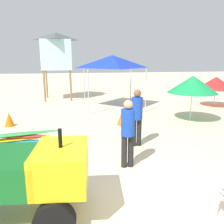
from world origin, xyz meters
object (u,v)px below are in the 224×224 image
object	(u,v)px
lifeguard_near_center	(128,130)
traffic_cone_far	(9,119)
lifeguard_tower	(56,51)
surfboard_pile	(15,139)
utility_cart	(10,174)
lifeguard_near_left	(137,114)
beach_umbrella_left	(216,83)
beach_umbrella_mid	(193,84)
traffic_cone_near	(122,118)
popup_canopy	(112,62)

from	to	relation	value
lifeguard_near_center	traffic_cone_far	distance (m)	5.60
lifeguard_tower	surfboard_pile	bearing A→B (deg)	-96.83
utility_cart	traffic_cone_far	bearing A→B (deg)	103.33
lifeguard_near_center	lifeguard_tower	distance (m)	10.62
surfboard_pile	lifeguard_near_left	xyz separation A→B (m)	(3.57, -0.66, 0.77)
lifeguard_tower	beach_umbrella_left	size ratio (longest dim) A/B	2.16
utility_cart	surfboard_pile	distance (m)	3.55
beach_umbrella_left	beach_umbrella_mid	distance (m)	3.81
surfboard_pile	lifeguard_tower	size ratio (longest dim) A/B	0.64
lifeguard_near_left	surfboard_pile	bearing A→B (deg)	169.46
traffic_cone_near	lifeguard_near_center	bearing A→B (deg)	-101.11
utility_cart	beach_umbrella_left	world-z (taller)	beach_umbrella_left
traffic_cone_near	traffic_cone_far	distance (m)	4.37
traffic_cone_far	beach_umbrella_left	bearing A→B (deg)	11.24
lifeguard_near_center	beach_umbrella_left	distance (m)	8.96
lifeguard_near_center	beach_umbrella_mid	size ratio (longest dim) A/B	0.81
surfboard_pile	beach_umbrella_left	distance (m)	10.38
lifeguard_near_left	traffic_cone_far	bearing A→B (deg)	145.48
utility_cart	beach_umbrella_mid	distance (m)	7.86
beach_umbrella_left	traffic_cone_far	bearing A→B (deg)	-168.76
lifeguard_near_center	beach_umbrella_mid	bearing A→B (deg)	45.13
surfboard_pile	lifeguard_tower	distance (m)	8.78
beach_umbrella_left	popup_canopy	bearing A→B (deg)	171.94
traffic_cone_near	lifeguard_near_left	bearing A→B (deg)	-92.48
lifeguard_near_center	lifeguard_tower	bearing A→B (deg)	100.92
lifeguard_tower	beach_umbrella_left	world-z (taller)	lifeguard_tower
lifeguard_tower	beach_umbrella_mid	bearing A→B (deg)	-49.51
beach_umbrella_left	traffic_cone_near	world-z (taller)	beach_umbrella_left
lifeguard_near_left	popup_canopy	size ratio (longest dim) A/B	0.60
beach_umbrella_mid	lifeguard_tower	bearing A→B (deg)	130.49
lifeguard_tower	beach_umbrella_mid	world-z (taller)	lifeguard_tower
popup_canopy	lifeguard_tower	xyz separation A→B (m)	(-2.92, 3.23, 0.60)
lifeguard_near_center	traffic_cone_near	distance (m)	3.72
utility_cart	traffic_cone_far	world-z (taller)	utility_cart
utility_cart	beach_umbrella_left	distance (m)	11.63
surfboard_pile	beach_umbrella_left	size ratio (longest dim) A/B	1.39
traffic_cone_near	utility_cart	bearing A→B (deg)	-120.52
surfboard_pile	beach_umbrella_mid	distance (m)	6.94
lifeguard_near_left	beach_umbrella_mid	xyz separation A→B (m)	(3.03, 2.35, 0.56)
utility_cart	beach_umbrella_mid	xyz separation A→B (m)	(5.91, 5.12, 0.75)
traffic_cone_far	surfboard_pile	bearing A→B (deg)	-73.64
beach_umbrella_mid	traffic_cone_far	size ratio (longest dim) A/B	3.77
popup_canopy	lifeguard_tower	world-z (taller)	lifeguard_tower
traffic_cone_far	lifeguard_near_center	bearing A→B (deg)	-49.32
lifeguard_near_center	lifeguard_tower	size ratio (longest dim) A/B	0.40
traffic_cone_near	traffic_cone_far	xyz separation A→B (m)	(-4.33, 0.62, -0.02)
surfboard_pile	traffic_cone_far	distance (m)	2.34
surfboard_pile	traffic_cone_far	world-z (taller)	traffic_cone_far
lifeguard_near_left	traffic_cone_near	distance (m)	2.39
surfboard_pile	traffic_cone_far	size ratio (longest dim) A/B	4.98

